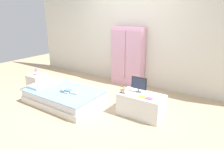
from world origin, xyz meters
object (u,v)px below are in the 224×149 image
object	(u,v)px
bed	(65,96)
tv_monitor	(139,84)
doll	(66,91)
book_yellow	(142,97)
nightstand	(38,82)
tv_stand	(141,105)
wardrobe	(128,56)
book_purple	(149,98)
rocking_horse_toy	(123,90)
table_lamp	(36,69)

from	to	relation	value
bed	tv_monitor	bearing A→B (deg)	18.18
doll	book_yellow	world-z (taller)	book_yellow
bed	nightstand	size ratio (longest dim) A/B	4.04
tv_stand	tv_monitor	xyz separation A→B (m)	(-0.09, 0.08, 0.36)
doll	tv_monitor	distance (m)	1.42
wardrobe	book_purple	world-z (taller)	wardrobe
book_yellow	nightstand	bearing A→B (deg)	-176.98
doll	rocking_horse_toy	size ratio (longest dim) A/B	2.92
nightstand	table_lamp	size ratio (longest dim) A/B	2.03
wardrobe	book_yellow	distance (m)	1.80
nightstand	table_lamp	xyz separation A→B (m)	(0.00, 0.00, 0.32)
tv_monitor	bed	bearing A→B (deg)	-161.82
table_lamp	wardrobe	size ratio (longest dim) A/B	0.13
doll	wardrobe	size ratio (longest dim) A/B	0.27
tv_monitor	rocking_horse_toy	distance (m)	0.31
table_lamp	wardrobe	bearing A→B (deg)	44.74
wardrobe	bed	bearing A→B (deg)	-106.53
nightstand	tv_monitor	world-z (taller)	tv_monitor
doll	wardrobe	distance (m)	1.85
tv_stand	wardrobe	bearing A→B (deg)	127.77
bed	doll	xyz separation A→B (m)	(0.13, -0.06, 0.18)
table_lamp	wardrobe	distance (m)	2.21
rocking_horse_toy	book_yellow	world-z (taller)	rocking_horse_toy
table_lamp	doll	bearing A→B (deg)	-10.34
wardrobe	book_purple	bearing A→B (deg)	-49.62
nightstand	rocking_horse_toy	bearing A→B (deg)	2.61
rocking_horse_toy	doll	bearing A→B (deg)	-163.74
tv_monitor	book_yellow	world-z (taller)	tv_monitor
wardrobe	tv_stand	bearing A→B (deg)	-52.23
rocking_horse_toy	tv_stand	bearing A→B (deg)	24.70
book_purple	wardrobe	bearing A→B (deg)	130.38
bed	tv_monitor	world-z (taller)	tv_monitor
table_lamp	book_yellow	bearing A→B (deg)	3.02
tv_monitor	book_purple	distance (m)	0.36
doll	table_lamp	bearing A→B (deg)	169.66
tv_stand	book_yellow	bearing A→B (deg)	-59.62
tv_monitor	rocking_horse_toy	bearing A→B (deg)	-133.45
bed	tv_monitor	size ratio (longest dim) A/B	5.37
nightstand	bed	bearing A→B (deg)	-8.18
book_purple	tv_monitor	bearing A→B (deg)	147.70
bed	table_lamp	bearing A→B (deg)	171.82
rocking_horse_toy	wardrobe	bearing A→B (deg)	116.46
doll	tv_stand	size ratio (longest dim) A/B	0.50
nightstand	tv_stand	bearing A→B (deg)	5.31
bed	tv_stand	bearing A→B (deg)	14.46
nightstand	book_yellow	xyz separation A→B (m)	(2.63, 0.14, 0.22)
rocking_horse_toy	book_purple	size ratio (longest dim) A/B	1.16
nightstand	table_lamp	world-z (taller)	table_lamp
bed	doll	world-z (taller)	doll
rocking_horse_toy	book_purple	bearing A→B (deg)	4.21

